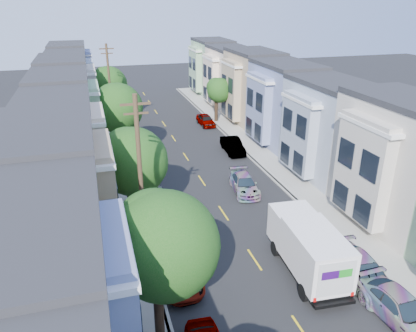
# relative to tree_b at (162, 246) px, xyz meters

# --- Properties ---
(ground) EXTENTS (160.00, 160.00, 0.00)m
(ground) POSITION_rel_tree_b_xyz_m (6.30, 4.69, -5.17)
(ground) COLOR black
(ground) RESTS_ON ground
(road_slab) EXTENTS (12.00, 70.00, 0.02)m
(road_slab) POSITION_rel_tree_b_xyz_m (6.30, 19.69, -5.16)
(road_slab) COLOR black
(road_slab) RESTS_ON ground
(curb_left) EXTENTS (0.30, 70.00, 0.15)m
(curb_left) POSITION_rel_tree_b_xyz_m (0.25, 19.69, -5.09)
(curb_left) COLOR gray
(curb_left) RESTS_ON ground
(curb_right) EXTENTS (0.30, 70.00, 0.15)m
(curb_right) POSITION_rel_tree_b_xyz_m (12.35, 19.69, -5.09)
(curb_right) COLOR gray
(curb_right) RESTS_ON ground
(sidewalk_left) EXTENTS (2.60, 70.00, 0.15)m
(sidewalk_left) POSITION_rel_tree_b_xyz_m (-1.05, 19.69, -5.09)
(sidewalk_left) COLOR gray
(sidewalk_left) RESTS_ON ground
(sidewalk_right) EXTENTS (2.60, 70.00, 0.15)m
(sidewalk_right) POSITION_rel_tree_b_xyz_m (13.65, 19.69, -5.09)
(sidewalk_right) COLOR gray
(sidewalk_right) RESTS_ON ground
(centerline) EXTENTS (0.12, 70.00, 0.01)m
(centerline) POSITION_rel_tree_b_xyz_m (6.30, 19.69, -5.17)
(centerline) COLOR gold
(centerline) RESTS_ON ground
(townhouse_row_left) EXTENTS (5.00, 70.00, 8.50)m
(townhouse_row_left) POSITION_rel_tree_b_xyz_m (-4.85, 19.69, -5.17)
(townhouse_row_left) COLOR #97A1B3
(townhouse_row_left) RESTS_ON ground
(townhouse_row_right) EXTENTS (5.00, 70.00, 8.50)m
(townhouse_row_right) POSITION_rel_tree_b_xyz_m (17.45, 19.69, -5.17)
(townhouse_row_right) COLOR #97A1B3
(townhouse_row_right) RESTS_ON ground
(tree_b) EXTENTS (4.70, 4.70, 7.54)m
(tree_b) POSITION_rel_tree_b_xyz_m (0.00, 0.00, 0.00)
(tree_b) COLOR black
(tree_b) RESTS_ON ground
(tree_c) EXTENTS (4.70, 4.70, 6.88)m
(tree_c) POSITION_rel_tree_b_xyz_m (0.00, 11.43, -0.65)
(tree_c) COLOR black
(tree_c) RESTS_ON ground
(tree_d) EXTENTS (4.70, 4.70, 7.58)m
(tree_d) POSITION_rel_tree_b_xyz_m (-0.00, 23.49, 0.04)
(tree_d) COLOR black
(tree_d) RESTS_ON ground
(tree_e) EXTENTS (4.70, 4.70, 6.96)m
(tree_e) POSITION_rel_tree_b_xyz_m (0.00, 38.07, -0.58)
(tree_e) COLOR black
(tree_e) RESTS_ON ground
(tree_far_r) EXTENTS (3.10, 3.10, 5.60)m
(tree_far_r) POSITION_rel_tree_b_xyz_m (13.20, 33.68, -1.17)
(tree_far_r) COLOR black
(tree_far_r) RESTS_ON ground
(utility_pole_near) EXTENTS (1.60, 0.26, 10.00)m
(utility_pole_near) POSITION_rel_tree_b_xyz_m (0.00, 6.69, -0.02)
(utility_pole_near) COLOR #42301E
(utility_pole_near) RESTS_ON ground
(utility_pole_far) EXTENTS (1.60, 0.26, 10.00)m
(utility_pole_far) POSITION_rel_tree_b_xyz_m (0.00, 32.69, -0.02)
(utility_pole_far) COLOR #42301E
(utility_pole_far) RESTS_ON ground
(fedex_truck) EXTENTS (2.49, 6.48, 3.11)m
(fedex_truck) POSITION_rel_tree_b_xyz_m (8.68, 2.79, -3.43)
(fedex_truck) COLOR white
(fedex_truck) RESTS_ON ground
(lead_sedan) EXTENTS (2.44, 4.67, 1.34)m
(lead_sedan) POSITION_rel_tree_b_xyz_m (9.06, 13.69, -4.50)
(lead_sedan) COLOR black
(lead_sedan) RESTS_ON ground
(parked_left_c) EXTENTS (2.29, 4.60, 1.25)m
(parked_left_c) POSITION_rel_tree_b_xyz_m (1.40, 3.89, -4.54)
(parked_left_c) COLOR #949494
(parked_left_c) RESTS_ON ground
(parked_left_d) EXTENTS (2.20, 4.86, 1.43)m
(parked_left_d) POSITION_rel_tree_b_xyz_m (1.40, 16.35, -4.45)
(parked_left_d) COLOR black
(parked_left_d) RESTS_ON ground
(parked_right_a) EXTENTS (2.21, 4.83, 1.42)m
(parked_right_a) POSITION_rel_tree_b_xyz_m (11.20, -1.99, -4.46)
(parked_right_a) COLOR #444B4E
(parked_right_a) RESTS_ON ground
(parked_right_b) EXTENTS (2.36, 5.03, 1.47)m
(parked_right_b) POSITION_rel_tree_b_xyz_m (11.20, 1.07, -4.43)
(parked_right_b) COLOR white
(parked_right_b) RESTS_ON ground
(parked_right_c) EXTENTS (1.78, 4.51, 1.48)m
(parked_right_c) POSITION_rel_tree_b_xyz_m (11.20, 22.54, -4.43)
(parked_right_c) COLOR black
(parked_right_c) RESTS_ON ground
(parked_right_d) EXTENTS (1.73, 4.24, 1.36)m
(parked_right_d) POSITION_rel_tree_b_xyz_m (11.20, 32.55, -4.49)
(parked_right_d) COLOR black
(parked_right_d) RESTS_ON ground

